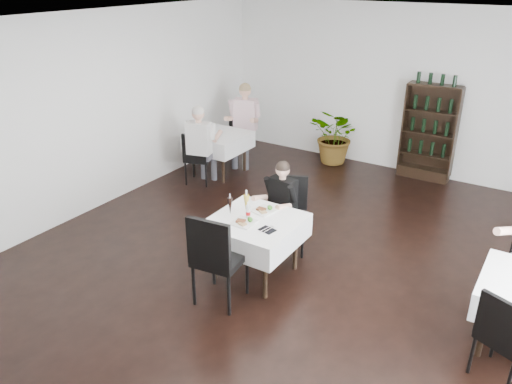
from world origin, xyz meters
TOP-DOWN VIEW (x-y plane):
  - room_shell at (0.00, 0.00)m, footprint 9.00×9.00m
  - wine_shelf at (0.60, 4.31)m, footprint 0.90×0.28m
  - main_table at (-0.30, 0.00)m, footprint 1.03×1.03m
  - left_table at (-2.70, 2.50)m, footprint 0.98×0.98m
  - potted_tree at (-1.08, 4.16)m, footprint 1.19×1.10m
  - main_chair_far at (-0.28, 0.82)m, footprint 0.61×0.61m
  - main_chair_near at (-0.34, -0.75)m, footprint 0.58×0.58m
  - left_chair_far at (-2.76, 3.14)m, footprint 0.43×0.44m
  - left_chair_near at (-2.71, 1.87)m, footprint 0.55×0.55m
  - right_chair_near at (2.54, -0.31)m, footprint 0.57×0.57m
  - diner_main at (-0.36, 0.68)m, footprint 0.51×0.53m
  - diner_left_far at (-2.57, 3.16)m, footprint 0.67×0.71m
  - diner_left_near at (-2.61, 1.88)m, footprint 0.60×0.64m
  - plate_far at (-0.32, 0.24)m, footprint 0.30×0.30m
  - plate_near at (-0.35, -0.16)m, footprint 0.27×0.27m
  - pilsner_dark at (-0.64, -0.05)m, footprint 0.06×0.06m
  - pilsner_lager at (-0.47, 0.06)m, footprint 0.08×0.08m
  - coke_bottle at (-0.38, -0.03)m, footprint 0.06×0.06m
  - napkin_cutlery at (-0.04, -0.16)m, footprint 0.20×0.20m

SIDE VIEW (x-z plane):
  - left_chair_far at x=-2.76m, z-range 0.06..0.92m
  - right_chair_near at x=2.54m, z-range 0.07..1.02m
  - left_chair_near at x=-2.71m, z-range 0.07..1.02m
  - potted_tree at x=-1.08m, z-range 0.00..1.10m
  - main_chair_far at x=-0.28m, z-range 0.07..1.08m
  - left_table at x=-2.70m, z-range 0.24..1.01m
  - main_table at x=-0.30m, z-range 0.24..1.01m
  - main_chair_near at x=-0.34m, z-range 0.08..1.22m
  - diner_main at x=-0.36m, z-range 0.10..1.38m
  - napkin_cutlery at x=-0.04m, z-range 0.77..0.79m
  - plate_far at x=-0.32m, z-range 0.75..0.83m
  - plate_near at x=-0.35m, z-range 0.75..0.83m
  - diner_left_near at x=-2.61m, z-range 0.12..1.57m
  - wine_shelf at x=0.60m, z-range -0.03..1.72m
  - coke_bottle at x=-0.38m, z-range 0.75..0.97m
  - pilsner_dark at x=-0.64m, z-range 0.75..1.02m
  - pilsner_lager at x=-0.47m, z-range 0.74..1.06m
  - diner_left_far at x=-2.57m, z-range 0.13..1.70m
  - room_shell at x=0.00m, z-range -3.00..6.00m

